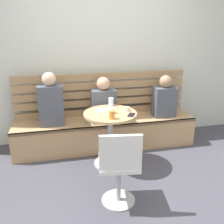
{
  "coord_description": "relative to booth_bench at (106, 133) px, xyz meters",
  "views": [
    {
      "loc": [
        -0.66,
        -2.23,
        1.79
      ],
      "look_at": [
        -0.02,
        0.66,
        0.75
      ],
      "focal_mm": 39.92,
      "sensor_mm": 36.0,
      "label": 1
    }
  ],
  "objects": [
    {
      "name": "cup_espresso_small",
      "position": [
        0.19,
        -0.51,
        0.55
      ],
      "size": [
        0.06,
        0.06,
        0.05
      ],
      "primitive_type": "cylinder",
      "color": "silver",
      "rests_on": "cafe_table"
    },
    {
      "name": "cup_tumbler_orange",
      "position": [
        -0.07,
        -0.74,
        0.57
      ],
      "size": [
        0.07,
        0.07,
        0.1
      ],
      "primitive_type": "cylinder",
      "color": "orange",
      "rests_on": "cafe_table"
    },
    {
      "name": "white_chair",
      "position": [
        -0.13,
        -1.34,
        0.24
      ],
      "size": [
        0.46,
        0.46,
        0.85
      ],
      "color": "#ADADB2",
      "rests_on": "ground"
    },
    {
      "name": "person_child_left",
      "position": [
        0.92,
        -0.02,
        0.5
      ],
      "size": [
        0.34,
        0.22,
        0.64
      ],
      "color": "#4C515B",
      "rests_on": "booth_bench"
    },
    {
      "name": "booth_backrest",
      "position": [
        0.0,
        0.24,
        0.56
      ],
      "size": [
        2.65,
        0.04,
        0.66
      ],
      "color": "#A68157",
      "rests_on": "booth_bench"
    },
    {
      "name": "plate_small",
      "position": [
        -0.14,
        -0.44,
        0.52
      ],
      "size": [
        0.17,
        0.17,
        0.01
      ],
      "primitive_type": "cylinder",
      "color": "white",
      "rests_on": "cafe_table"
    },
    {
      "name": "ground",
      "position": [
        0.0,
        -1.2,
        -0.22
      ],
      "size": [
        8.0,
        8.0,
        0.0
      ],
      "primitive_type": "plane",
      "color": "#42424C"
    },
    {
      "name": "booth_bench",
      "position": [
        0.0,
        0.0,
        0.0
      ],
      "size": [
        2.7,
        0.52,
        0.44
      ],
      "color": "tan",
      "rests_on": "ground"
    },
    {
      "name": "cup_water_clear",
      "position": [
        0.03,
        -0.25,
        0.57
      ],
      "size": [
        0.07,
        0.07,
        0.11
      ],
      "primitive_type": "cylinder",
      "color": "white",
      "rests_on": "cafe_table"
    },
    {
      "name": "phone_on_table",
      "position": [
        0.19,
        -0.68,
        0.52
      ],
      "size": [
        0.13,
        0.16,
        0.01
      ],
      "primitive_type": "cube",
      "rotation": [
        0.0,
        0.0,
        2.63
      ],
      "color": "black",
      "rests_on": "cafe_table"
    },
    {
      "name": "back_wall",
      "position": [
        0.0,
        0.44,
        1.23
      ],
      "size": [
        5.2,
        0.1,
        2.9
      ],
      "primitive_type": "cube",
      "color": "silver",
      "rests_on": "ground"
    },
    {
      "name": "cafe_table",
      "position": [
        -0.04,
        -0.53,
        0.3
      ],
      "size": [
        0.68,
        0.68,
        0.74
      ],
      "color": "#ADADB2",
      "rests_on": "ground"
    },
    {
      "name": "cup_ceramic_white",
      "position": [
        -0.03,
        -0.55,
        0.55
      ],
      "size": [
        0.08,
        0.08,
        0.07
      ],
      "primitive_type": "cylinder",
      "color": "white",
      "rests_on": "cafe_table"
    },
    {
      "name": "person_child_middle",
      "position": [
        -0.04,
        -0.03,
        0.51
      ],
      "size": [
        0.34,
        0.22,
        0.66
      ],
      "color": "#4C515B",
      "rests_on": "booth_bench"
    },
    {
      "name": "person_adult",
      "position": [
        -0.78,
        -0.01,
        0.56
      ],
      "size": [
        0.34,
        0.22,
        0.75
      ],
      "color": "#4C515B",
      "rests_on": "booth_bench"
    }
  ]
}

